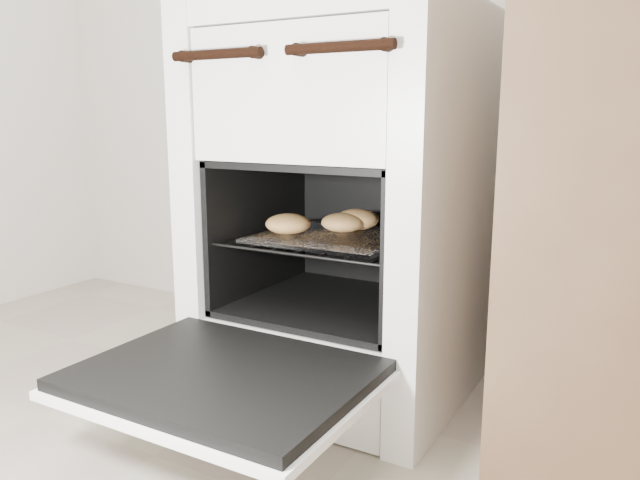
# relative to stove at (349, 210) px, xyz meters

# --- Properties ---
(stove) EXTENTS (0.57, 0.63, 0.87)m
(stove) POSITION_rel_stove_xyz_m (0.00, 0.00, 0.00)
(stove) COLOR silver
(stove) RESTS_ON ground
(oven_door) EXTENTS (0.51, 0.40, 0.04)m
(oven_door) POSITION_rel_stove_xyz_m (-0.00, -0.48, -0.24)
(oven_door) COLOR black
(oven_door) RESTS_ON stove
(oven_rack) EXTENTS (0.41, 0.40, 0.01)m
(oven_rack) POSITION_rel_stove_xyz_m (0.00, -0.06, -0.06)
(oven_rack) COLOR black
(oven_rack) RESTS_ON stove
(foil_sheet) EXTENTS (0.32, 0.28, 0.01)m
(foil_sheet) POSITION_rel_stove_xyz_m (-0.00, -0.08, -0.05)
(foil_sheet) COLOR white
(foil_sheet) RESTS_ON oven_rack
(baked_rolls) EXTENTS (0.24, 0.25, 0.05)m
(baked_rolls) POSITION_rel_stove_xyz_m (-0.03, -0.04, -0.02)
(baked_rolls) COLOR #DF9A59
(baked_rolls) RESTS_ON foil_sheet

